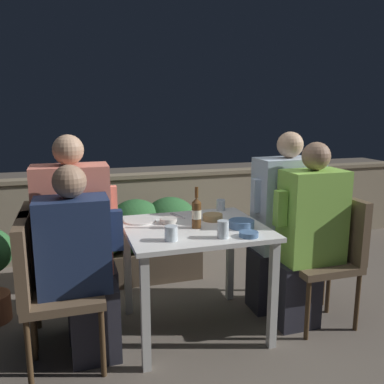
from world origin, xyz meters
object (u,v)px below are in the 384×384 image
(person_coral_top, at_px, (78,240))
(person_blue_shirt, at_px, (283,223))
(chair_right_near, at_px, (331,247))
(person_green_blouse, at_px, (307,236))
(beer_bottle, at_px, (196,212))
(person_navy_jumper, at_px, (81,266))
(chair_left_near, at_px, (44,280))
(chair_right_far, at_px, (305,236))
(chair_left_far, at_px, (47,262))

(person_coral_top, bearing_deg, person_blue_shirt, -0.47)
(chair_right_near, distance_m, person_green_blouse, 0.23)
(beer_bottle, bearing_deg, chair_right_near, -6.61)
(person_navy_jumper, height_order, chair_right_near, person_navy_jumper)
(chair_left_near, bearing_deg, person_blue_shirt, 8.95)
(chair_right_far, bearing_deg, beer_bottle, -170.14)
(person_coral_top, xyz_separation_m, chair_right_near, (1.71, -0.29, -0.13))
(chair_left_near, xyz_separation_m, person_blue_shirt, (1.68, 0.26, 0.13))
(chair_left_near, height_order, person_green_blouse, person_green_blouse)
(person_green_blouse, height_order, beer_bottle, person_green_blouse)
(person_blue_shirt, bearing_deg, chair_right_near, -49.19)
(chair_left_near, height_order, beer_bottle, beer_bottle)
(person_navy_jumper, height_order, person_coral_top, person_coral_top)
(person_green_blouse, bearing_deg, beer_bottle, 171.67)
(chair_right_far, relative_size, beer_bottle, 3.34)
(chair_right_near, height_order, beer_bottle, beer_bottle)
(person_navy_jumper, distance_m, chair_right_near, 1.71)
(chair_right_near, distance_m, person_blue_shirt, 0.38)
(person_coral_top, bearing_deg, chair_right_near, -9.51)
(person_coral_top, distance_m, chair_right_near, 1.74)
(person_green_blouse, relative_size, chair_right_far, 1.43)
(person_coral_top, distance_m, chair_right_far, 1.68)
(person_navy_jumper, distance_m, chair_left_far, 0.35)
(chair_right_near, bearing_deg, person_navy_jumper, 179.66)
(person_coral_top, xyz_separation_m, beer_bottle, (0.74, -0.17, 0.17))
(chair_left_far, height_order, chair_right_near, same)
(person_navy_jumper, bearing_deg, chair_left_far, 126.08)
(chair_right_near, bearing_deg, chair_right_far, 97.57)
(chair_left_near, xyz_separation_m, person_coral_top, (0.20, 0.28, 0.13))
(person_blue_shirt, distance_m, beer_bottle, 0.77)
(chair_left_near, bearing_deg, person_green_blouse, -0.34)
(person_coral_top, bearing_deg, person_green_blouse, -10.76)
(chair_left_far, relative_size, person_green_blouse, 0.70)
(person_green_blouse, distance_m, beer_bottle, 0.80)
(person_coral_top, height_order, beer_bottle, person_coral_top)
(chair_right_near, xyz_separation_m, beer_bottle, (-0.97, 0.11, 0.30))
(person_green_blouse, distance_m, chair_right_far, 0.34)
(chair_right_far, bearing_deg, person_blue_shirt, -180.00)
(person_navy_jumper, bearing_deg, chair_left_near, 180.00)
(chair_left_far, height_order, person_coral_top, person_coral_top)
(chair_left_far, xyz_separation_m, chair_right_far, (1.88, -0.01, 0.00))
(person_green_blouse, xyz_separation_m, beer_bottle, (-0.77, 0.11, 0.20))
(chair_left_far, xyz_separation_m, person_blue_shirt, (1.68, -0.01, 0.13))
(person_navy_jumper, bearing_deg, person_blue_shirt, 10.18)
(chair_left_near, xyz_separation_m, person_navy_jumper, (0.21, -0.00, 0.06))
(chair_left_near, relative_size, person_navy_jumper, 0.75)
(chair_right_near, bearing_deg, person_coral_top, 170.49)
(person_blue_shirt, bearing_deg, beer_bottle, -167.51)
(chair_left_far, xyz_separation_m, person_coral_top, (0.20, -0.00, 0.13))
(beer_bottle, bearing_deg, chair_left_near, -173.84)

